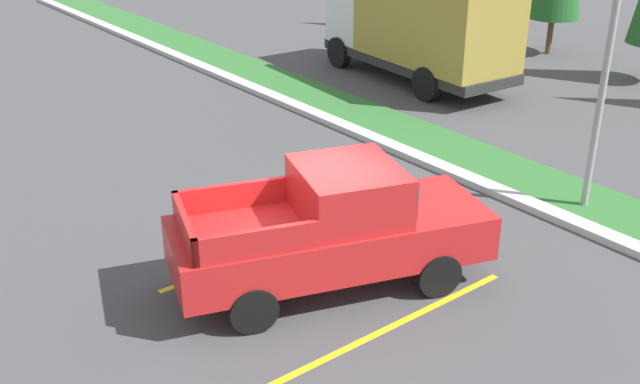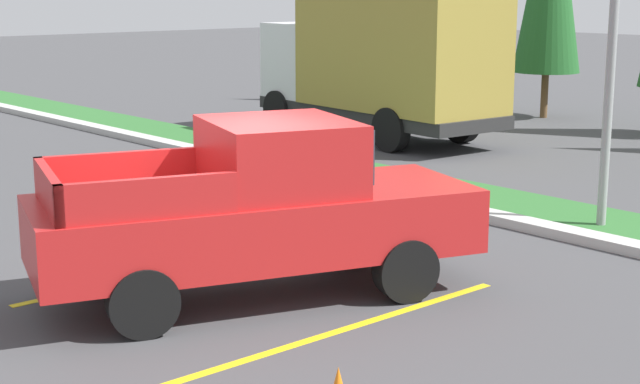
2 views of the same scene
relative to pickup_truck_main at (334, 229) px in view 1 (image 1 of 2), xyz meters
The scene contains 8 objects.
ground_plane 1.11m from the pickup_truck_main, behind, with size 120.00×120.00×0.00m, color #424244.
parking_line_near 1.88m from the pickup_truck_main, behind, with size 0.12×4.80×0.01m, color yellow.
parking_line_far 1.85m from the pickup_truck_main, ahead, with size 0.12×4.80×0.01m, color yellow.
curb_strip 5.11m from the pickup_truck_main, 94.43° to the left, with size 56.00×0.40×0.15m, color #B2B2AD.
grass_median 6.20m from the pickup_truck_main, 93.63° to the left, with size 56.00×1.80×0.06m, color #2D662D.
pickup_truck_main is the anchor object (origin of this frame).
cargo_truck_distant 12.38m from the pickup_truck_main, 128.64° to the left, with size 6.95×2.92×3.40m.
street_light 6.50m from the pickup_truck_main, 81.54° to the left, with size 0.24×1.49×6.80m.
Camera 1 is at (8.81, -6.87, 6.72)m, focal length 42.12 mm.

